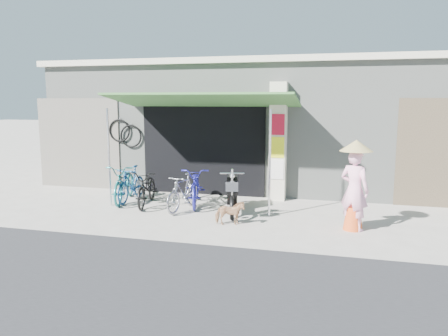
% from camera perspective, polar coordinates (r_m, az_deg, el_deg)
% --- Properties ---
extents(ground, '(80.00, 80.00, 0.00)m').
position_cam_1_polar(ground, '(9.29, -0.36, -7.08)').
color(ground, '#ADA69C').
rests_on(ground, ground).
extents(road_strip, '(80.00, 6.00, 0.01)m').
position_cam_1_polar(road_strip, '(5.37, -13.65, -19.73)').
color(road_strip, '#2F2F32').
rests_on(road_strip, ground).
extents(bicycle_shop, '(12.30, 5.30, 3.66)m').
position_cam_1_polar(bicycle_shop, '(13.93, 5.06, 5.89)').
color(bicycle_shop, gray).
rests_on(bicycle_shop, ground).
extents(shop_pillar, '(0.42, 0.44, 3.00)m').
position_cam_1_polar(shop_pillar, '(11.22, 7.08, 3.41)').
color(shop_pillar, beige).
rests_on(shop_pillar, ground).
extents(awning, '(4.60, 1.88, 2.72)m').
position_cam_1_polar(awning, '(10.74, -2.83, 8.66)').
color(awning, '#31612B').
rests_on(awning, ground).
extents(neighbour_left, '(2.60, 0.06, 2.60)m').
position_cam_1_polar(neighbour_left, '(13.44, -18.43, 3.07)').
color(neighbour_left, '#6B665B').
rests_on(neighbour_left, ground).
extents(bike_teal, '(1.05, 1.93, 0.96)m').
position_cam_1_polar(bike_teal, '(11.34, -12.85, -1.88)').
color(bike_teal, '#17676A').
rests_on(bike_teal, ground).
extents(bike_blue, '(0.43, 1.49, 0.89)m').
position_cam_1_polar(bike_blue, '(11.32, -12.02, -2.05)').
color(bike_blue, '#1E508A').
rests_on(bike_blue, ground).
extents(bike_black, '(0.91, 1.76, 0.88)m').
position_cam_1_polar(bike_black, '(10.81, -10.01, -2.53)').
color(bike_black, black).
rests_on(bike_black, ground).
extents(bike_silver, '(0.67, 1.50, 0.87)m').
position_cam_1_polar(bike_silver, '(10.20, -5.33, -3.15)').
color(bike_silver, '#B0AFB4').
rests_on(bike_silver, ground).
extents(bike_navy, '(1.09, 1.92, 0.96)m').
position_cam_1_polar(bike_navy, '(10.71, -3.65, -2.31)').
color(bike_navy, navy).
rests_on(bike_navy, ground).
extents(street_dog, '(0.65, 0.43, 0.51)m').
position_cam_1_polar(street_dog, '(9.02, 0.75, -5.91)').
color(street_dog, '#9B8852').
rests_on(street_dog, ground).
extents(moped, '(0.66, 1.80, 1.03)m').
position_cam_1_polar(moped, '(10.00, 1.11, -3.15)').
color(moped, black).
rests_on(moped, ground).
extents(nun, '(0.70, 0.64, 1.79)m').
position_cam_1_polar(nun, '(8.92, 16.69, -2.28)').
color(nun, '#FFABCD').
rests_on(nun, ground).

